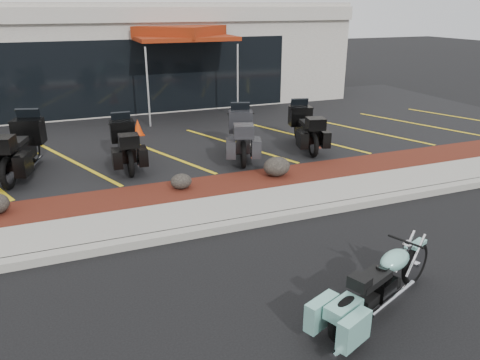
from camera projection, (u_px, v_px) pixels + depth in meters
name	position (u px, v px, depth m)	size (l,w,h in m)	color
ground	(235.00, 254.00, 7.81)	(90.00, 90.00, 0.00)	black
curb	(217.00, 228.00, 8.57)	(24.00, 0.25, 0.15)	gray
sidewalk	(206.00, 213.00, 9.18)	(24.00, 1.20, 0.15)	gray
mulch_bed	(189.00, 192.00, 10.22)	(24.00, 1.20, 0.16)	#3C100D
upper_lot	(143.00, 133.00, 14.92)	(26.00, 9.60, 0.15)	black
dealership_building	(112.00, 53.00, 19.70)	(18.00, 8.16, 4.00)	#A09A91
boulder_mid	(181.00, 181.00, 10.13)	(0.47, 0.39, 0.33)	black
boulder_right	(277.00, 167.00, 10.87)	(0.64, 0.53, 0.45)	black
hero_cruiser	(416.00, 257.00, 6.83)	(2.55, 0.65, 0.90)	#7BC0B3
touring_black_front	(31.00, 136.00, 11.58)	(2.43, 0.93, 1.41)	black
touring_black_mid	(122.00, 135.00, 12.04)	(2.11, 0.81, 1.23)	black
touring_grey	(240.00, 126.00, 12.80)	(2.26, 0.86, 1.31)	#29292D
touring_black_rear	(299.00, 120.00, 13.56)	(2.17, 0.83, 1.26)	black
traffic_cone	(138.00, 127.00, 14.33)	(0.32, 0.32, 0.49)	red
popup_canopy	(180.00, 34.00, 16.31)	(3.45, 3.45, 3.09)	silver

